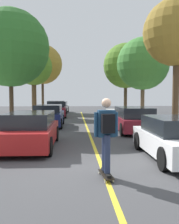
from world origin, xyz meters
TOP-DOWN VIEW (x-y plane):
  - ground at (0.00, 0.00)m, footprint 80.00×80.00m
  - center_line at (0.00, 4.00)m, footprint 0.12×39.20m
  - parked_car_left_nearest at (-2.43, 3.09)m, footprint 1.95×4.24m
  - parked_car_left_near at (-2.43, 9.75)m, footprint 1.94×4.04m
  - parked_car_left_far at (-2.44, 16.93)m, footprint 1.95×4.17m
  - parked_car_left_farthest at (-2.43, 22.44)m, footprint 1.97×4.52m
  - parked_car_right_nearest at (2.43, 1.20)m, footprint 1.90×4.10m
  - parked_car_right_near at (2.43, 7.21)m, footprint 1.95×4.64m
  - street_tree_left_nearest at (-4.42, 8.55)m, footprint 4.47×4.47m
  - street_tree_left_near at (-4.42, 16.98)m, footprint 3.32×3.32m
  - street_tree_left_far at (-4.42, 23.37)m, footprint 4.52×4.52m
  - street_tree_right_nearest at (4.42, 6.26)m, footprint 3.41×3.41m
  - street_tree_right_near at (4.42, 12.74)m, footprint 3.96×3.96m
  - street_tree_right_far at (4.42, 19.37)m, footprint 4.53×4.53m
  - skateboard at (-0.00, -0.66)m, footprint 0.31×0.86m
  - skateboarder at (-0.00, -0.69)m, footprint 0.59×0.71m

SIDE VIEW (x-z plane):
  - ground at x=0.00m, z-range 0.00..0.00m
  - center_line at x=0.00m, z-range 0.00..0.01m
  - skateboard at x=0.00m, z-range 0.04..0.14m
  - parked_car_right_nearest at x=2.43m, z-range -0.02..1.28m
  - parked_car_left_farthest at x=-2.43m, z-range 0.00..1.28m
  - parked_car_right_near at x=2.43m, z-range -0.01..1.34m
  - parked_car_left_nearest at x=-2.43m, z-range 0.00..1.34m
  - parked_car_left_near at x=-2.43m, z-range -0.01..1.36m
  - parked_car_left_far at x=-2.44m, z-range -0.03..1.44m
  - skateboarder at x=0.00m, z-range 0.23..2.05m
  - street_tree_right_near at x=4.42m, z-range 1.25..7.46m
  - street_tree_left_near at x=-4.42m, z-range 1.47..7.52m
  - street_tree_left_nearest at x=-4.42m, z-range 1.30..8.10m
  - street_tree_right_far at x=4.42m, z-range 1.41..8.49m
  - street_tree_right_nearest at x=4.42m, z-range 1.77..8.50m
  - street_tree_left_far at x=-4.42m, z-range 1.68..9.31m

